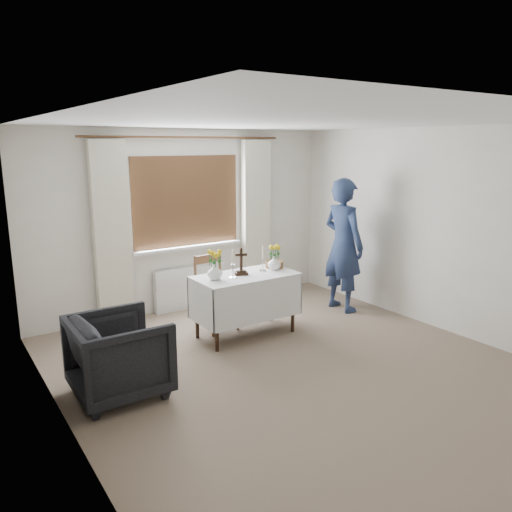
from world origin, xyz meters
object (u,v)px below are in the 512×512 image
(altar_table, at_px, (246,305))
(wooden_cross, at_px, (241,261))
(flower_vase_right, at_px, (274,263))
(armchair, at_px, (119,356))
(person, at_px, (343,245))
(flower_vase_left, at_px, (215,272))
(wooden_chair, at_px, (217,293))

(altar_table, height_order, wooden_cross, wooden_cross)
(flower_vase_right, bearing_deg, armchair, -164.64)
(armchair, bearing_deg, flower_vase_right, -73.99)
(armchair, distance_m, wooden_cross, 1.92)
(person, bearing_deg, armchair, 98.98)
(wooden_cross, distance_m, flower_vase_left, 0.38)
(altar_table, xyz_separation_m, flower_vase_left, (-0.41, 0.02, 0.48))
(wooden_chair, distance_m, flower_vase_left, 0.56)
(person, relative_size, wooden_cross, 5.65)
(armchair, bearing_deg, wooden_chair, -57.88)
(wooden_chair, height_order, wooden_cross, wooden_cross)
(altar_table, relative_size, person, 0.67)
(person, bearing_deg, wooden_chair, 78.83)
(flower_vase_left, bearing_deg, wooden_chair, 58.73)
(wooden_chair, relative_size, flower_vase_right, 5.47)
(altar_table, relative_size, flower_vase_left, 6.59)
(person, distance_m, flower_vase_left, 2.07)
(altar_table, height_order, flower_vase_right, flower_vase_right)
(wooden_cross, xyz_separation_m, flower_vase_right, (0.47, -0.03, -0.08))
(wooden_cross, bearing_deg, flower_vase_right, 20.18)
(flower_vase_left, bearing_deg, wooden_cross, 2.58)
(altar_table, bearing_deg, person, 2.64)
(flower_vase_left, relative_size, flower_vase_right, 1.09)
(altar_table, xyz_separation_m, wooden_cross, (-0.04, 0.04, 0.54))
(flower_vase_right, bearing_deg, altar_table, -178.44)
(wooden_chair, relative_size, wooden_cross, 2.88)
(flower_vase_right, bearing_deg, flower_vase_left, 179.40)
(altar_table, bearing_deg, wooden_cross, 134.75)
(wooden_chair, bearing_deg, wooden_cross, -70.39)
(altar_table, bearing_deg, armchair, -161.46)
(flower_vase_left, bearing_deg, flower_vase_right, -0.60)
(person, distance_m, wooden_cross, 1.70)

